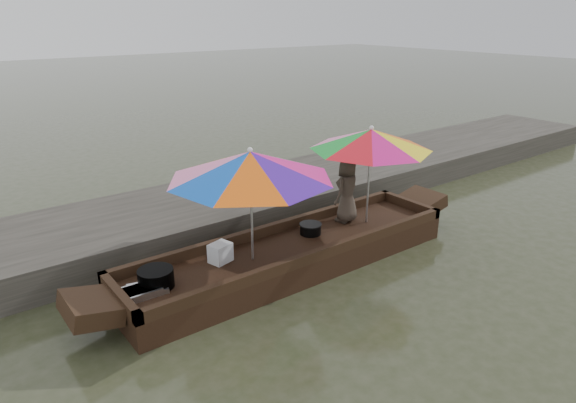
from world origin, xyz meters
TOP-DOWN VIEW (x-y plane):
  - water at (0.00, 0.00)m, footprint 80.00×80.00m
  - dock at (0.00, 2.20)m, footprint 22.00×2.20m
  - boat_hull at (0.00, 0.00)m, footprint 5.12×1.20m
  - cooking_pot at (-2.02, 0.09)m, footprint 0.43×0.43m
  - tray_crayfish at (-2.26, 0.01)m, footprint 0.47×0.33m
  - tray_scallop at (-2.15, 0.05)m, footprint 0.53×0.42m
  - charcoal_grill at (0.48, 0.18)m, footprint 0.32×0.32m
  - supply_bag at (-1.06, 0.19)m, footprint 0.33×0.28m
  - vendor at (1.27, 0.24)m, footprint 0.58×0.46m
  - umbrella_bow at (-0.67, 0.00)m, footprint 2.54×2.54m
  - umbrella_stern at (1.49, 0.00)m, footprint 1.90×1.90m

SIDE VIEW (x-z plane):
  - water at x=0.00m, z-range 0.00..0.00m
  - boat_hull at x=0.00m, z-range 0.00..0.35m
  - dock at x=0.00m, z-range 0.00..0.50m
  - tray_scallop at x=-2.15m, z-range 0.35..0.41m
  - tray_crayfish at x=-2.26m, z-range 0.35..0.44m
  - charcoal_grill at x=0.48m, z-range 0.35..0.50m
  - cooking_pot at x=-2.02m, z-range 0.35..0.58m
  - supply_bag at x=-1.06m, z-range 0.35..0.61m
  - vendor at x=1.27m, z-range 0.35..1.39m
  - umbrella_bow at x=-0.67m, z-range 0.35..1.90m
  - umbrella_stern at x=1.49m, z-range 0.35..1.90m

